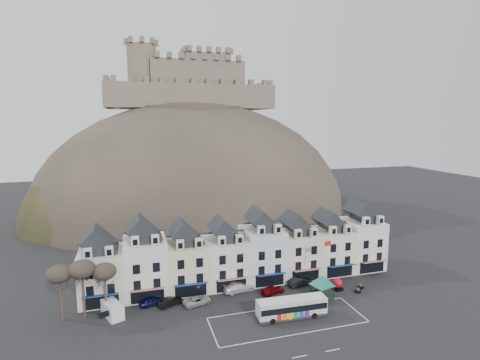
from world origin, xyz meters
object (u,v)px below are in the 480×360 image
at_px(car_navy, 152,301).
at_px(car_white, 239,287).
at_px(car_silver, 197,301).
at_px(car_maroon, 273,290).
at_px(car_black, 170,302).
at_px(flagpole, 324,263).
at_px(white_van, 112,310).
at_px(red_buoy, 338,284).
at_px(bus, 292,307).
at_px(bus_shelter, 322,281).
at_px(car_charcoal, 300,282).

bearing_deg(car_navy, car_white, -98.81).
bearing_deg(car_silver, car_maroon, -105.22).
bearing_deg(car_silver, car_black, 63.79).
bearing_deg(flagpole, white_van, 176.43).
distance_m(red_buoy, car_black, 27.85).
distance_m(bus, car_silver, 14.71).
bearing_deg(bus_shelter, car_silver, 153.22).
xyz_separation_m(flagpole, car_charcoal, (-2.37, 3.61, -4.51)).
xyz_separation_m(car_silver, car_white, (7.42, 2.50, 0.16)).
bearing_deg(car_navy, car_maroon, -107.03).
bearing_deg(bus_shelter, car_navy, 152.32).
distance_m(car_navy, car_charcoal, 25.06).
xyz_separation_m(bus, car_navy, (-19.20, 9.49, -0.92)).
xyz_separation_m(car_white, car_maroon, (5.14, -2.50, -0.10)).
xyz_separation_m(bus, red_buoy, (11.18, 5.95, -0.58)).
height_order(bus, car_maroon, bus).
xyz_separation_m(white_van, car_charcoal, (30.88, 1.54, -0.29)).
xyz_separation_m(bus_shelter, red_buoy, (4.11, 2.02, -2.06)).
xyz_separation_m(white_van, car_silver, (12.54, 0.00, -0.40)).
relative_size(bus, flagpole, 1.13).
distance_m(bus_shelter, car_black, 24.18).
xyz_separation_m(car_black, car_white, (11.50, 1.71, 0.14)).
bearing_deg(car_white, bus, -161.65).
height_order(bus_shelter, car_navy, bus_shelter).
height_order(white_van, car_silver, white_van).
distance_m(car_black, car_charcoal, 22.42).
bearing_deg(white_van, car_navy, -5.66).
height_order(flagpole, car_silver, flagpole).
xyz_separation_m(flagpole, car_navy, (-27.43, 3.81, -4.57)).
bearing_deg(car_maroon, red_buoy, -115.39).
bearing_deg(bus_shelter, white_van, 157.49).
distance_m(bus, red_buoy, 12.68).
height_order(bus, white_van, bus).
distance_m(car_maroon, car_charcoal, 5.97).
bearing_deg(car_black, white_van, 71.71).
distance_m(bus, car_maroon, 7.80).
bearing_deg(car_charcoal, white_van, 81.46).
relative_size(bus, car_navy, 2.59).
height_order(car_silver, car_maroon, car_maroon).
distance_m(flagpole, car_black, 25.37).
bearing_deg(car_white, car_navy, 85.21).
relative_size(flagpole, car_silver, 2.06).
xyz_separation_m(car_silver, car_maroon, (12.57, 0.00, 0.06)).
bearing_deg(flagpole, car_charcoal, 123.30).
bearing_deg(red_buoy, car_silver, 175.65).
bearing_deg(flagpole, car_navy, 172.09).
bearing_deg(bus, bus_shelter, 31.26).
distance_m(white_van, car_maroon, 25.11).
bearing_deg(flagpole, bus_shelter, -123.87).
distance_m(car_navy, car_black, 2.82).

